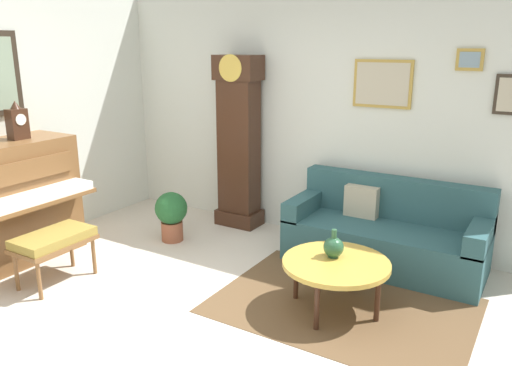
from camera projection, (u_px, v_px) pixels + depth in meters
The scene contains 11 objects.
ground_plane at pixel (184, 329), 4.02m from camera, with size 6.40×6.00×0.10m, color beige.
wall_back at pixel (318, 112), 5.60m from camera, with size 5.30×0.13×2.80m.
area_rug at pixel (342, 305), 4.26m from camera, with size 2.10×1.50×0.01m, color brown.
piano at pixel (3, 204), 4.95m from camera, with size 0.87×1.44×1.23m.
piano_bench at pixel (54, 241), 4.59m from camera, with size 0.42×0.70×0.48m.
grandfather_clock at pixel (239, 147), 5.95m from camera, with size 0.52×0.34×2.03m.
couch at pixel (386, 234), 5.02m from camera, with size 1.90×0.80×0.84m.
coffee_table at pixel (336, 265), 4.11m from camera, with size 0.88×0.88×0.43m.
mantel_clock at pixel (17, 122), 4.95m from camera, with size 0.13×0.18×0.38m.
green_jug at pixel (334, 247), 4.16m from camera, with size 0.17×0.17×0.24m.
potted_plant at pixel (171, 213), 5.60m from camera, with size 0.36×0.36×0.56m.
Camera 1 is at (2.34, -2.75, 2.15)m, focal length 35.38 mm.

